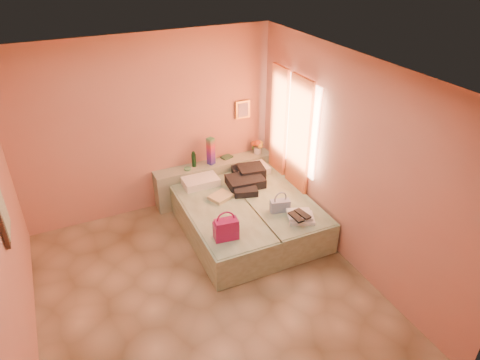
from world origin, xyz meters
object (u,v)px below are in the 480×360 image
Objects in this scene: headboard_ledge at (215,180)px; bed_right at (274,210)px; bed_left at (221,225)px; blue_handbag at (280,206)px; green_book at (227,157)px; towel_stack at (301,217)px; flower_vase at (257,146)px; magenta_handbag at (226,229)px; water_bottle at (194,159)px.

headboard_ledge reaches higher than bed_right.
bed_left is 0.92m from blue_handbag.
green_book reaches higher than towel_stack.
green_book reaches higher than bed_left.
blue_handbag is (0.13, -1.59, -0.08)m from green_book.
flower_vase is at bearing 88.80° from blue_handbag.
flower_vase is 2.23m from magenta_handbag.
headboard_ledge is 8.07× the size of water_bottle.
water_bottle is 0.91× the size of blue_handbag.
headboard_ledge is 1.20m from bed_left.
headboard_ledge is 1.58m from blue_handbag.
water_bottle is at bearing 175.71° from headboard_ledge.
headboard_ledge is at bearing 107.00° from towel_stack.
green_book is 0.58× the size of magenta_handbag.
bed_right is at bearing 0.64° from bed_left.
bed_right is (0.52, -1.14, -0.08)m from headboard_ledge.
water_bottle is 0.61m from green_book.
water_bottle is 2.07m from towel_stack.
magenta_handbag reaches higher than blue_handbag.
flower_vase reaches higher than bed_left.
towel_stack reaches higher than bed_left.
bed_right is 7.15× the size of blue_handbag.
magenta_handbag is at bearing -96.74° from water_bottle.
bed_right is at bearing -65.29° from headboard_ledge.
bed_left is 0.75m from magenta_handbag.
magenta_handbag is (-0.55, -1.75, 0.32)m from headboard_ledge.
flower_vase is at bearing 76.94° from bed_right.
blue_handbag is (0.39, -1.51, 0.26)m from headboard_ledge.
bed_right is 0.52m from blue_handbag.
bed_left is at bearing -179.36° from bed_right.
blue_handbag is 0.80× the size of towel_stack.
water_bottle is 0.87× the size of flower_vase.
bed_right is 6.34× the size of magenta_handbag.
flower_vase is 0.83× the size of towel_stack.
headboard_ledge is 1.02× the size of bed_left.
water_bottle is 1.39× the size of green_book.
bed_left and bed_right have the same top height.
bed_left is (-0.38, -1.14, -0.08)m from headboard_ledge.
magenta_handbag is at bearing -149.87° from bed_right.
bed_left is 7.88× the size of water_bottle.
blue_handbag is (0.77, -0.37, 0.34)m from bed_left.
green_book and blue_handbag have the same top height.
flower_vase reaches higher than bed_right.
blue_handbag is at bearing -64.36° from water_bottle.
bed_left is 0.90m from bed_right.
headboard_ledge is at bearing 80.00° from magenta_handbag.
magenta_handbag is 1.13× the size of blue_handbag.
green_book is (0.26, 0.08, 0.34)m from headboard_ledge.
towel_stack is (0.90, -1.84, -0.23)m from water_bottle.
towel_stack is (0.93, -0.68, 0.30)m from bed_left.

